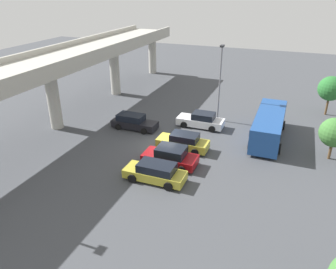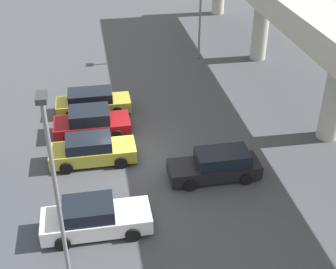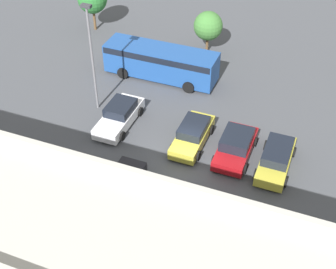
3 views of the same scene
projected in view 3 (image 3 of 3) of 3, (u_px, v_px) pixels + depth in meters
name	position (u px, v px, depth m)	size (l,w,h in m)	color
ground_plane	(186.00, 159.00, 30.41)	(105.07, 105.07, 0.00)	#424449
highway_overpass	(83.00, 240.00, 17.90)	(50.28, 6.06, 7.55)	#ADAAA0
parked_car_0	(276.00, 158.00, 29.46)	(2.03, 4.72, 1.48)	gold
parked_car_1	(236.00, 146.00, 30.33)	(2.25, 4.49, 1.60)	maroon
parked_car_2	(193.00, 134.00, 31.25)	(2.02, 4.63, 1.53)	gold
parked_car_3	(117.00, 187.00, 27.46)	(1.97, 4.72, 1.52)	black
parked_car_4	(120.00, 115.00, 32.86)	(2.09, 4.82, 1.58)	silver
shuttle_bus	(161.00, 61.00, 37.11)	(9.05, 2.81, 2.55)	#1E478C
lamp_post_near_aisle	(91.00, 51.00, 31.82)	(0.70, 0.35, 8.10)	slate
tree_front_centre	(208.00, 26.00, 39.76)	(2.48, 2.48, 3.70)	brown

